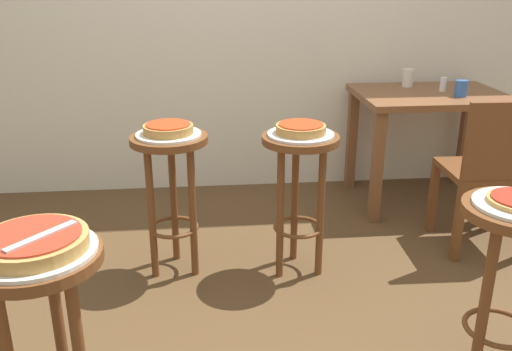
# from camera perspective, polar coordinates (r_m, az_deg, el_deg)

# --- Properties ---
(ground_plane) EXTENTS (6.00, 6.00, 0.00)m
(ground_plane) POSITION_cam_1_polar(r_m,az_deg,el_deg) (2.56, 1.25, -14.03)
(ground_plane) COLOR brown
(stool_foreground) EXTENTS (0.37, 0.37, 0.71)m
(stool_foreground) POSITION_cam_1_polar(r_m,az_deg,el_deg) (1.76, -20.84, -12.90)
(stool_foreground) COLOR brown
(stool_foreground) RESTS_ON ground_plane
(serving_plate_foreground) EXTENTS (0.34, 0.34, 0.01)m
(serving_plate_foreground) POSITION_cam_1_polar(r_m,az_deg,el_deg) (1.67, -21.69, -7.17)
(serving_plate_foreground) COLOR white
(serving_plate_foreground) RESTS_ON stool_foreground
(pizza_foreground) EXTENTS (0.30, 0.30, 0.05)m
(pizza_foreground) POSITION_cam_1_polar(r_m,az_deg,el_deg) (1.66, -21.81, -6.30)
(pizza_foreground) COLOR tan
(pizza_foreground) RESTS_ON serving_plate_foreground
(stool_middle) EXTENTS (0.37, 0.37, 0.71)m
(stool_middle) POSITION_cam_1_polar(r_m,az_deg,el_deg) (2.11, 24.57, -7.68)
(stool_middle) COLOR brown
(stool_middle) RESTS_ON ground_plane
(stool_leftside) EXTENTS (0.37, 0.37, 0.71)m
(stool_leftside) POSITION_cam_1_polar(r_m,az_deg,el_deg) (2.69, 4.47, 0.17)
(stool_leftside) COLOR brown
(stool_leftside) RESTS_ON ground_plane
(serving_plate_leftside) EXTENTS (0.31, 0.31, 0.01)m
(serving_plate_leftside) POSITION_cam_1_polar(r_m,az_deg,el_deg) (2.63, 4.58, 4.21)
(serving_plate_leftside) COLOR silver
(serving_plate_leftside) RESTS_ON stool_leftside
(pizza_leftside) EXTENTS (0.24, 0.24, 0.05)m
(pizza_leftside) POSITION_cam_1_polar(r_m,az_deg,el_deg) (2.62, 4.60, 4.81)
(pizza_leftside) COLOR #B78442
(pizza_leftside) RESTS_ON serving_plate_leftside
(stool_rear) EXTENTS (0.37, 0.37, 0.71)m
(stool_rear) POSITION_cam_1_polar(r_m,az_deg,el_deg) (2.71, -8.70, 0.16)
(stool_rear) COLOR brown
(stool_rear) RESTS_ON ground_plane
(serving_plate_rear) EXTENTS (0.31, 0.31, 0.01)m
(serving_plate_rear) POSITION_cam_1_polar(r_m,az_deg,el_deg) (2.65, -8.93, 4.17)
(serving_plate_rear) COLOR white
(serving_plate_rear) RESTS_ON stool_rear
(pizza_rear) EXTENTS (0.23, 0.23, 0.05)m
(pizza_rear) POSITION_cam_1_polar(r_m,az_deg,el_deg) (2.65, -8.96, 4.76)
(pizza_rear) COLOR #B78442
(pizza_rear) RESTS_ON serving_plate_rear
(dining_table) EXTENTS (0.91, 0.68, 0.72)m
(dining_table) POSITION_cam_1_polar(r_m,az_deg,el_deg) (3.70, 17.23, 6.23)
(dining_table) COLOR brown
(dining_table) RESTS_ON ground_plane
(cup_near_edge) EXTENTS (0.07, 0.07, 0.10)m
(cup_near_edge) POSITION_cam_1_polar(r_m,az_deg,el_deg) (3.60, 20.21, 8.35)
(cup_near_edge) COLOR #3360B2
(cup_near_edge) RESTS_ON dining_table
(cup_far_edge) EXTENTS (0.07, 0.07, 0.11)m
(cup_far_edge) POSITION_cam_1_polar(r_m,az_deg,el_deg) (3.81, 15.26, 9.61)
(cup_far_edge) COLOR silver
(cup_far_edge) RESTS_ON dining_table
(condiment_shaker) EXTENTS (0.04, 0.04, 0.09)m
(condiment_shaker) POSITION_cam_1_polar(r_m,az_deg,el_deg) (3.72, 18.58, 8.83)
(condiment_shaker) COLOR white
(condiment_shaker) RESTS_ON dining_table
(wooden_chair) EXTENTS (0.41, 0.41, 0.85)m
(wooden_chair) POSITION_cam_1_polar(r_m,az_deg,el_deg) (3.15, 22.72, 0.60)
(wooden_chair) COLOR brown
(wooden_chair) RESTS_ON ground_plane
(pizza_server_knife) EXTENTS (0.16, 0.18, 0.01)m
(pizza_server_knife) POSITION_cam_1_polar(r_m,az_deg,el_deg) (1.62, -21.09, -5.77)
(pizza_server_knife) COLOR silver
(pizza_server_knife) RESTS_ON pizza_foreground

